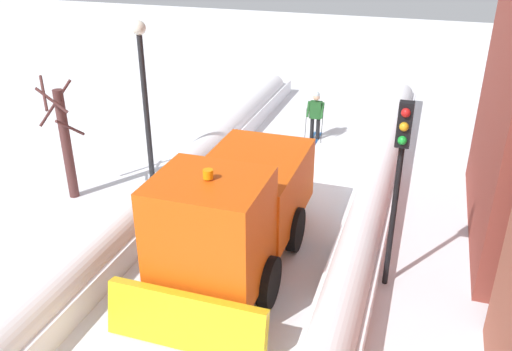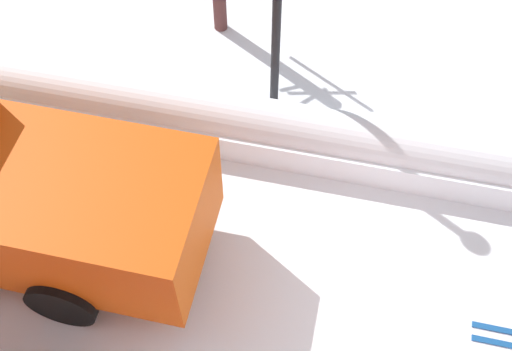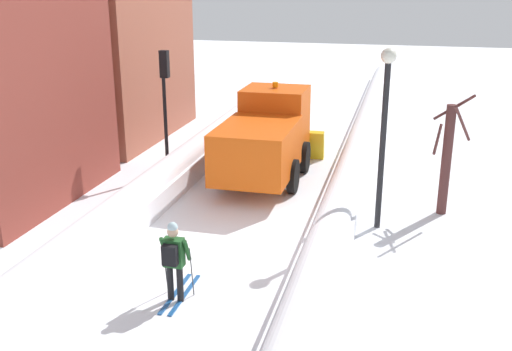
{
  "view_description": "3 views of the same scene",
  "coord_description": "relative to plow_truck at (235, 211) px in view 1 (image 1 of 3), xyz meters",
  "views": [
    {
      "loc": [
        -3.82,
        15.58,
        7.47
      ],
      "look_at": [
        0.28,
        3.11,
        1.11
      ],
      "focal_mm": 37.92,
      "sensor_mm": 36.0,
      "label": 1
    },
    {
      "loc": [
        -4.32,
        0.93,
        9.45
      ],
      "look_at": [
        0.87,
        2.08,
        1.74
      ],
      "focal_mm": 44.86,
      "sensor_mm": 36.0,
      "label": 2
    },
    {
      "loc": [
        4.35,
        -13.28,
        6.6
      ],
      "look_at": [
        0.63,
        1.55,
        1.52
      ],
      "focal_mm": 42.08,
      "sensor_mm": 36.0,
      "label": 3
    }
  ],
  "objects": [
    {
      "name": "snowbank_right",
      "position": [
        2.85,
        4.3,
        -1.02
      ],
      "size": [
        1.1,
        36.0,
        1.04
      ],
      "color": "white",
      "rests_on": "ground"
    },
    {
      "name": "street_lamp",
      "position": [
        3.94,
        -3.31,
        1.65
      ],
      "size": [
        0.4,
        0.4,
        4.89
      ],
      "color": "black",
      "rests_on": "ground"
    },
    {
      "name": "plow_truck",
      "position": [
        0.0,
        0.0,
        0.0
      ],
      "size": [
        3.2,
        5.98,
        3.12
      ],
      "color": "#DB510F",
      "rests_on": "ground"
    },
    {
      "name": "skier",
      "position": [
        -0.02,
        -8.39,
        -0.48
      ],
      "size": [
        0.62,
        1.8,
        1.81
      ],
      "color": "black",
      "rests_on": "ground"
    },
    {
      "name": "bare_tree_near",
      "position": [
        5.71,
        -1.78,
        0.27
      ],
      "size": [
        1.08,
        1.37,
        3.57
      ],
      "color": "#4F2B2A",
      "rests_on": "ground"
    },
    {
      "name": "traffic_light_pole",
      "position": [
        -3.42,
        -0.31,
        1.53
      ],
      "size": [
        0.28,
        0.42,
        4.29
      ],
      "color": "black",
      "rests_on": "ground"
    }
  ]
}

